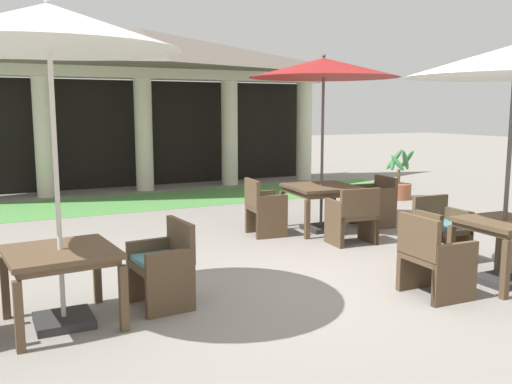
% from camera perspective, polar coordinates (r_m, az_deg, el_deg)
% --- Properties ---
extents(ground_plane, '(60.00, 60.00, 0.00)m').
position_cam_1_polar(ground_plane, '(6.44, 8.68, -9.20)').
color(ground_plane, gray).
extents(background_pavilion, '(10.19, 3.11, 3.80)m').
position_cam_1_polar(background_pavilion, '(13.72, -11.78, 12.63)').
color(background_pavilion, beige).
rests_on(background_pavilion, ground).
extents(lawn_strip, '(11.99, 2.27, 0.01)m').
position_cam_1_polar(lawn_strip, '(12.14, -9.20, -0.80)').
color(lawn_strip, '#519347').
rests_on(lawn_strip, ground).
extents(patio_table_near_foreground, '(1.00, 1.00, 0.71)m').
position_cam_1_polar(patio_table_near_foreground, '(5.32, -19.42, -6.56)').
color(patio_table_near_foreground, brown).
rests_on(patio_table_near_foreground, ground).
extents(patio_umbrella_near_foreground, '(2.27, 2.27, 2.89)m').
position_cam_1_polar(patio_umbrella_near_foreground, '(5.19, -20.56, 15.35)').
color(patio_umbrella_near_foreground, '#2D2D2D').
rests_on(patio_umbrella_near_foreground, ground).
extents(patio_chair_near_foreground_east, '(0.55, 0.64, 0.85)m').
position_cam_1_polar(patio_chair_near_foreground_east, '(5.63, -9.50, -7.50)').
color(patio_chair_near_foreground_east, brown).
rests_on(patio_chair_near_foreground_east, ground).
extents(patio_table_mid_left, '(0.88, 0.88, 0.73)m').
position_cam_1_polar(patio_table_mid_left, '(6.76, 24.15, -3.52)').
color(patio_table_mid_left, brown).
rests_on(patio_table_mid_left, ground).
extents(patio_chair_mid_left_west, '(0.57, 0.64, 0.87)m').
position_cam_1_polar(patio_chair_mid_left_west, '(6.12, 17.76, -6.51)').
color(patio_chair_mid_left_west, brown).
rests_on(patio_chair_mid_left_west, ground).
extents(patio_chair_mid_left_north, '(0.58, 0.54, 0.84)m').
position_cam_1_polar(patio_chair_mid_left_north, '(7.48, 18.40, -3.78)').
color(patio_chair_mid_left_north, brown).
rests_on(patio_chair_mid_left_north, ground).
extents(patio_table_mid_right, '(1.14, 1.14, 0.73)m').
position_cam_1_polar(patio_table_mid_right, '(8.99, 6.75, 0.08)').
color(patio_table_mid_right, brown).
rests_on(patio_table_mid_right, ground).
extents(patio_umbrella_mid_right, '(2.36, 2.36, 2.80)m').
position_cam_1_polar(patio_umbrella_mid_right, '(8.91, 6.97, 12.35)').
color(patio_umbrella_mid_right, '#2D2D2D').
rests_on(patio_umbrella_mid_right, ground).
extents(patio_chair_mid_right_west, '(0.56, 0.61, 0.88)m').
position_cam_1_polar(patio_chair_mid_right_west, '(8.61, 0.81, -1.72)').
color(patio_chair_mid_right_west, brown).
rests_on(patio_chair_mid_right_west, ground).
extents(patio_chair_mid_right_east, '(0.61, 0.69, 0.83)m').
position_cam_1_polar(patio_chair_mid_right_east, '(9.52, 12.06, -0.97)').
color(patio_chair_mid_right_east, brown).
rests_on(patio_chair_mid_right_east, ground).
extents(patio_chair_mid_right_south, '(0.69, 0.56, 0.84)m').
position_cam_1_polar(patio_chair_mid_right_south, '(8.17, 9.94, -2.47)').
color(patio_chair_mid_right_south, brown).
rests_on(patio_chair_mid_right_south, ground).
extents(potted_palm_right_edge, '(0.56, 0.56, 1.10)m').
position_cam_1_polar(potted_palm_right_edge, '(12.50, 14.42, 0.65)').
color(potted_palm_right_edge, '#995638').
rests_on(potted_palm_right_edge, ground).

